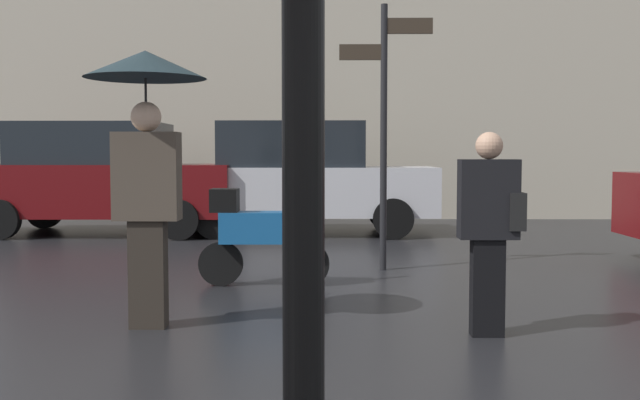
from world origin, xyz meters
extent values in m
cylinder|color=black|center=(-0.59, -0.90, 1.31)|extent=(0.07, 0.07, 2.62)
cube|color=#2A241E|center=(-1.97, 3.57, 0.43)|extent=(0.28, 0.18, 0.85)
cube|color=#473D33|center=(-1.97, 3.57, 1.19)|extent=(0.51, 0.23, 0.69)
sphere|color=beige|center=(-1.97, 3.57, 1.65)|extent=(0.24, 0.24, 0.24)
cylinder|color=black|center=(-1.97, 3.57, 1.80)|extent=(0.02, 0.02, 0.30)
cone|color=#1E2D33|center=(-1.97, 3.57, 2.06)|extent=(0.94, 0.94, 0.21)
cube|color=black|center=(0.64, 3.34, 0.37)|extent=(0.24, 0.15, 0.73)
cube|color=black|center=(0.64, 3.34, 1.03)|extent=(0.44, 0.20, 0.59)
sphere|color=tan|center=(0.64, 3.34, 1.43)|extent=(0.20, 0.20, 0.20)
cube|color=black|center=(0.84, 3.34, 0.94)|extent=(0.12, 0.24, 0.28)
cylinder|color=black|center=(-0.78, 5.42, 0.23)|extent=(0.46, 0.09, 0.46)
cylinder|color=black|center=(-1.67, 5.42, 0.23)|extent=(0.46, 0.09, 0.46)
cube|color=#195999|center=(-1.23, 5.42, 0.61)|extent=(0.90, 0.32, 0.32)
cube|color=black|center=(-1.63, 5.42, 0.89)|extent=(0.28, 0.28, 0.24)
cylinder|color=black|center=(-0.82, 5.42, 0.96)|extent=(0.06, 0.06, 0.55)
cube|color=silver|center=(-0.96, 10.49, 0.74)|extent=(4.41, 1.69, 0.82)
cube|color=black|center=(-1.18, 10.49, 1.53)|extent=(2.43, 1.56, 0.76)
cylinder|color=black|center=(0.47, 11.34, 0.33)|extent=(0.66, 0.18, 0.66)
cylinder|color=black|center=(0.47, 9.64, 0.33)|extent=(0.66, 0.18, 0.66)
cylinder|color=black|center=(-2.39, 11.34, 0.33)|extent=(0.66, 0.18, 0.66)
cylinder|color=black|center=(-2.39, 9.64, 0.33)|extent=(0.66, 0.18, 0.66)
cube|color=#590C0F|center=(-4.38, 10.42, 0.76)|extent=(4.41, 1.85, 0.87)
cube|color=black|center=(-4.60, 10.42, 1.54)|extent=(2.43, 1.70, 0.71)
cylinder|color=black|center=(-2.94, 11.34, 0.32)|extent=(0.65, 0.18, 0.65)
cylinder|color=black|center=(-2.94, 9.50, 0.32)|extent=(0.65, 0.18, 0.65)
cylinder|color=black|center=(-5.81, 11.34, 0.32)|extent=(0.65, 0.18, 0.65)
cylinder|color=black|center=(-5.81, 9.50, 0.32)|extent=(0.65, 0.18, 0.65)
cylinder|color=black|center=(0.08, 6.49, 1.55)|extent=(0.08, 0.08, 3.10)
cube|color=#33281E|center=(0.36, 6.49, 2.85)|extent=(0.56, 0.04, 0.18)
cube|color=#33281E|center=(-0.18, 6.49, 2.55)|extent=(0.52, 0.04, 0.18)
camera|label=1|loc=(-0.54, -2.17, 1.37)|focal=41.50mm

